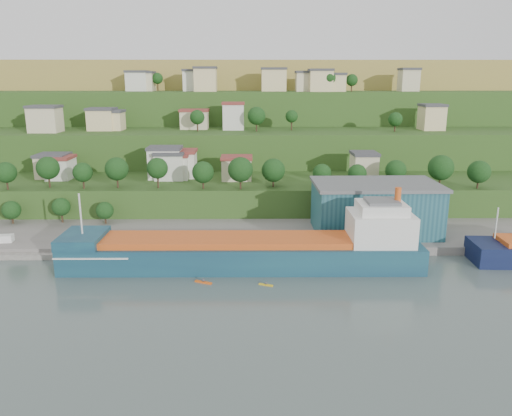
{
  "coord_description": "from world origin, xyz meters",
  "views": [
    {
      "loc": [
        3.76,
        -93.96,
        39.71
      ],
      "look_at": [
        4.99,
        15.0,
        11.58
      ],
      "focal_mm": 35.0,
      "sensor_mm": 36.0,
      "label": 1
    }
  ],
  "objects_px": {
    "caravan": "(1,240)",
    "kayak_orange": "(203,282)",
    "warehouse": "(375,207)",
    "cargo_ship_near": "(254,253)"
  },
  "relations": [
    {
      "from": "caravan",
      "to": "kayak_orange",
      "type": "bearing_deg",
      "value": -28.77
    },
    {
      "from": "warehouse",
      "to": "kayak_orange",
      "type": "bearing_deg",
      "value": -146.42
    },
    {
      "from": "kayak_orange",
      "to": "warehouse",
      "type": "bearing_deg",
      "value": 58.34
    },
    {
      "from": "warehouse",
      "to": "kayak_orange",
      "type": "xyz_separation_m",
      "value": [
        -40.99,
        -27.9,
        -8.16
      ]
    },
    {
      "from": "cargo_ship_near",
      "to": "warehouse",
      "type": "distance_m",
      "value": 36.55
    },
    {
      "from": "cargo_ship_near",
      "to": "caravan",
      "type": "bearing_deg",
      "value": 169.39
    },
    {
      "from": "cargo_ship_near",
      "to": "kayak_orange",
      "type": "distance_m",
      "value": 13.84
    },
    {
      "from": "caravan",
      "to": "cargo_ship_near",
      "type": "bearing_deg",
      "value": -17.44
    },
    {
      "from": "cargo_ship_near",
      "to": "warehouse",
      "type": "xyz_separation_m",
      "value": [
        30.75,
        19.04,
        5.26
      ]
    },
    {
      "from": "warehouse",
      "to": "kayak_orange",
      "type": "height_order",
      "value": "warehouse"
    }
  ]
}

